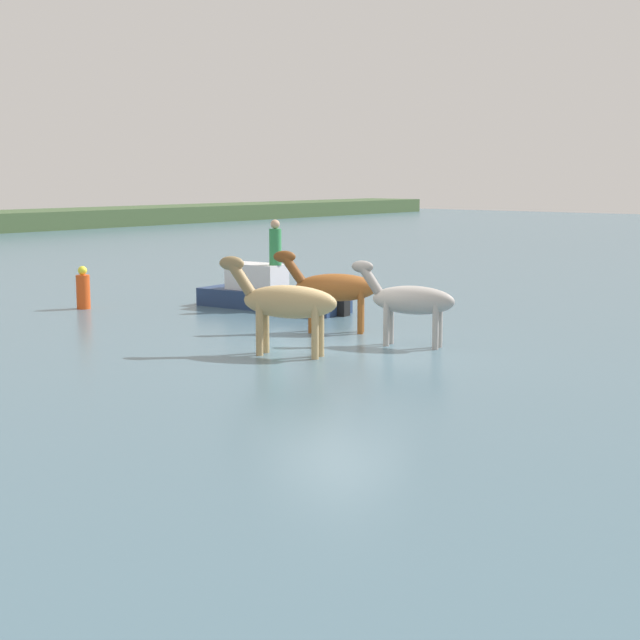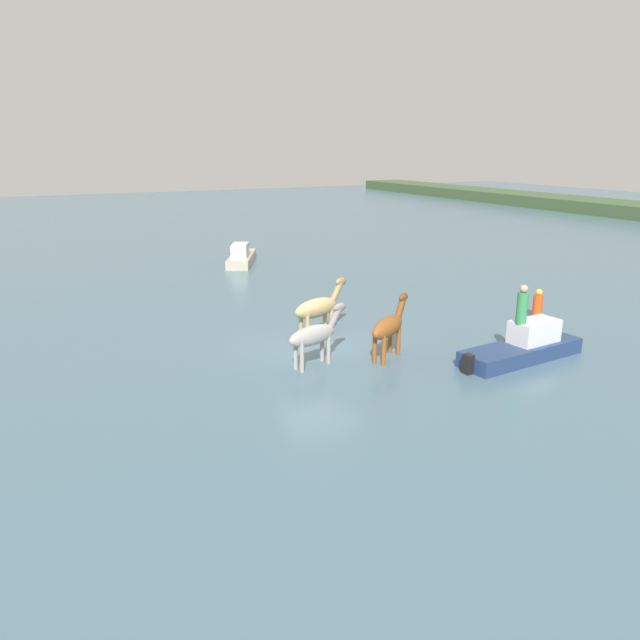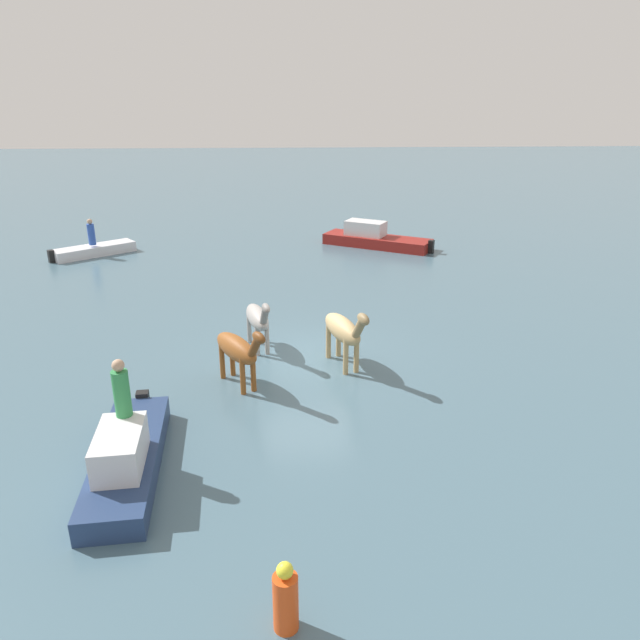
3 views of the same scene
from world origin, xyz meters
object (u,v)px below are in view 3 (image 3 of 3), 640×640
at_px(horse_chestnut_trailing, 238,349).
at_px(boat_skiff_near, 127,459).
at_px(buoy_channel_marker, 286,599).
at_px(horse_pinto_flank, 344,330).
at_px(person_watcher_seated, 91,233).
at_px(boat_dinghy_port, 375,240).
at_px(person_helmsman_aft, 121,390).
at_px(boat_motor_center, 94,252).
at_px(horse_gray_outer, 258,318).

height_order(horse_chestnut_trailing, boat_skiff_near, horse_chestnut_trailing).
bearing_deg(boat_skiff_near, buoy_channel_marker, 34.30).
xyz_separation_m(horse_pinto_flank, person_watcher_seated, (10.44, -12.39, 0.05)).
bearing_deg(boat_dinghy_port, person_helmsman_aft, 97.72).
xyz_separation_m(horse_chestnut_trailing, boat_motor_center, (7.74, -13.62, -0.86)).
relative_size(boat_skiff_near, boat_motor_center, 1.29).
bearing_deg(horse_chestnut_trailing, buoy_channel_marker, -23.71).
height_order(horse_pinto_flank, boat_dinghy_port, horse_pinto_flank).
bearing_deg(horse_chestnut_trailing, person_watcher_seated, 177.01).
height_order(boat_skiff_near, boat_motor_center, boat_skiff_near).
relative_size(horse_gray_outer, boat_skiff_near, 0.49).
relative_size(boat_motor_center, boat_dinghy_port, 0.67).
height_order(boat_motor_center, person_helmsman_aft, person_helmsman_aft).
height_order(horse_gray_outer, person_helmsman_aft, person_helmsman_aft).
bearing_deg(horse_pinto_flank, person_helmsman_aft, -65.97).
relative_size(horse_chestnut_trailing, boat_motor_center, 0.62).
xyz_separation_m(boat_motor_center, person_helmsman_aft, (-5.80, 17.07, 1.57)).
xyz_separation_m(horse_gray_outer, boat_skiff_near, (2.34, 6.01, -0.65)).
distance_m(boat_skiff_near, buoy_channel_marker, 4.95).
xyz_separation_m(person_helmsman_aft, buoy_channel_marker, (-3.13, 4.05, -1.22)).
bearing_deg(boat_dinghy_port, horse_pinto_flank, 108.64).
bearing_deg(horse_chestnut_trailing, boat_skiff_near, -60.54).
bearing_deg(person_watcher_seated, boat_motor_center, -70.51).
height_order(horse_gray_outer, buoy_channel_marker, horse_gray_outer).
bearing_deg(boat_motor_center, horse_chestnut_trailing, -98.10).
distance_m(boat_skiff_near, boat_motor_center, 18.23).
distance_m(horse_gray_outer, boat_skiff_near, 6.48).
height_order(boat_dinghy_port, person_helmsman_aft, person_helmsman_aft).
bearing_deg(horse_pinto_flank, boat_motor_center, -159.68).
distance_m(horse_chestnut_trailing, boat_dinghy_port, 15.68).
relative_size(horse_pinto_flank, boat_skiff_near, 0.54).
xyz_separation_m(horse_gray_outer, boat_dinghy_port, (-5.18, -12.30, -0.64)).
bearing_deg(boat_dinghy_port, buoy_channel_marker, 109.07).
bearing_deg(horse_pinto_flank, horse_gray_outer, -138.39).
xyz_separation_m(horse_gray_outer, person_watcher_seated, (8.07, -11.09, 0.15)).
distance_m(horse_pinto_flank, boat_dinghy_port, 13.91).
bearing_deg(horse_gray_outer, horse_chestnut_trailing, -25.61).
height_order(horse_gray_outer, boat_motor_center, horse_gray_outer).
bearing_deg(person_watcher_seated, buoy_channel_marker, 112.95).
bearing_deg(buoy_channel_marker, boat_skiff_near, -50.78).
relative_size(boat_skiff_near, buoy_channel_marker, 3.99).
height_order(boat_skiff_near, person_helmsman_aft, person_helmsman_aft).
bearing_deg(boat_dinghy_port, person_watcher_seated, 35.52).
xyz_separation_m(boat_motor_center, person_watcher_seated, (-0.07, 0.19, 0.95)).
bearing_deg(horse_chestnut_trailing, horse_gray_outer, 137.58).
distance_m(horse_chestnut_trailing, person_helmsman_aft, 4.02).
bearing_deg(horse_pinto_flank, buoy_channel_marker, -30.06).
relative_size(horse_pinto_flank, boat_dinghy_port, 0.46).
relative_size(horse_pinto_flank, horse_gray_outer, 1.09).
bearing_deg(boat_motor_center, buoy_channel_marker, -104.79).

